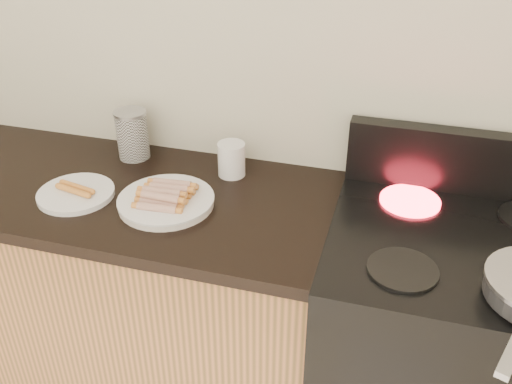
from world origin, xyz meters
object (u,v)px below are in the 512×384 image
(mug, at_px, (231,159))
(main_plate, at_px, (166,202))
(canister, at_px, (132,134))
(side_plate, at_px, (76,194))
(stove, at_px, (442,361))

(mug, bearing_deg, main_plate, -119.51)
(canister, bearing_deg, mug, -4.03)
(side_plate, distance_m, canister, 0.30)
(side_plate, relative_size, canister, 1.39)
(stove, xyz_separation_m, side_plate, (-1.17, -0.06, 0.45))
(main_plate, height_order, canister, canister)
(canister, relative_size, mug, 1.52)
(main_plate, relative_size, side_plate, 1.22)
(main_plate, bearing_deg, side_plate, -174.02)
(stove, bearing_deg, main_plate, -177.88)
(side_plate, xyz_separation_m, mug, (0.42, 0.26, 0.05))
(stove, distance_m, mug, 0.92)
(canister, height_order, mug, canister)
(stove, height_order, canister, canister)
(stove, xyz_separation_m, canister, (-1.11, 0.23, 0.53))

